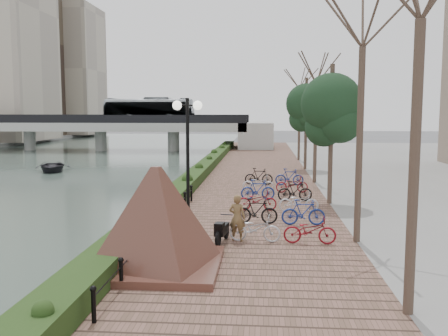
# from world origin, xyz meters

# --- Properties ---
(ground) EXTENTS (220.00, 220.00, 0.00)m
(ground) POSITION_xyz_m (0.00, 0.00, 0.00)
(ground) COLOR #59595B
(ground) RESTS_ON ground
(river_water) EXTENTS (30.00, 130.00, 0.02)m
(river_water) POSITION_xyz_m (-15.00, 25.00, 0.01)
(river_water) COLOR #4B5D53
(river_water) RESTS_ON ground
(promenade) EXTENTS (8.00, 75.00, 0.50)m
(promenade) POSITION_xyz_m (4.00, 17.50, 0.25)
(promenade) COLOR brown
(promenade) RESTS_ON ground
(hedge) EXTENTS (1.10, 56.00, 0.60)m
(hedge) POSITION_xyz_m (0.60, 20.00, 0.80)
(hedge) COLOR #1F3A15
(hedge) RESTS_ON promenade
(chain_fence) EXTENTS (0.10, 14.10, 0.70)m
(chain_fence) POSITION_xyz_m (1.40, 2.00, 0.85)
(chain_fence) COLOR black
(chain_fence) RESTS_ON promenade
(granite_monument) EXTENTS (5.26, 5.26, 2.84)m
(granite_monument) POSITION_xyz_m (1.95, -1.36, 1.94)
(granite_monument) COLOR #44271D
(granite_monument) RESTS_ON promenade
(lamppost) EXTENTS (1.02, 0.32, 4.79)m
(lamppost) POSITION_xyz_m (2.28, 2.21, 3.96)
(lamppost) COLOR black
(lamppost) RESTS_ON promenade
(motorcycle) EXTENTS (0.65, 1.44, 0.87)m
(motorcycle) POSITION_xyz_m (3.53, 1.47, 0.93)
(motorcycle) COLOR black
(motorcycle) RESTS_ON promenade
(pedestrian) EXTENTS (0.65, 0.51, 1.57)m
(pedestrian) POSITION_xyz_m (4.00, 1.78, 1.29)
(pedestrian) COLOR brown
(pedestrian) RESTS_ON promenade
(bicycle_parking) EXTENTS (2.40, 14.69, 1.00)m
(bicycle_parking) POSITION_xyz_m (5.50, 8.11, 0.97)
(bicycle_parking) COLOR silver
(bicycle_parking) RESTS_ON promenade
(street_trees) EXTENTS (3.20, 37.12, 6.80)m
(street_trees) POSITION_xyz_m (8.00, 12.68, 3.69)
(street_trees) COLOR #3B2B22
(street_trees) RESTS_ON promenade
(bridge) EXTENTS (36.00, 10.77, 6.50)m
(bridge) POSITION_xyz_m (-13.74, 45.00, 3.37)
(bridge) COLOR #ADADA8
(bridge) RESTS_ON ground
(boat) EXTENTS (3.98, 4.67, 0.82)m
(boat) POSITION_xyz_m (-12.05, 23.87, 0.43)
(boat) COLOR black
(boat) RESTS_ON river_water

